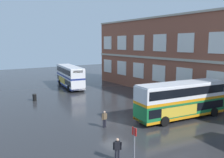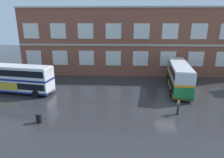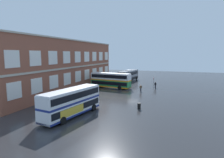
# 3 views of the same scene
# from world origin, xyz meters

# --- Properties ---
(ground_plane) EXTENTS (120.00, 120.00, 0.00)m
(ground_plane) POSITION_xyz_m (0.00, 2.00, 0.00)
(ground_plane) COLOR #2B2B2D
(brick_terminal_building) EXTENTS (45.54, 8.19, 12.68)m
(brick_terminal_building) POSITION_xyz_m (-2.07, 17.98, 6.20)
(brick_terminal_building) COLOR brown
(brick_terminal_building) RESTS_ON ground
(double_decker_near) EXTENTS (11.27, 4.33, 4.07)m
(double_decker_near) POSITION_xyz_m (-21.04, 4.45, 2.15)
(double_decker_near) COLOR silver
(double_decker_near) RESTS_ON ground
(double_decker_middle) EXTENTS (4.07, 11.25, 4.07)m
(double_decker_middle) POSITION_xyz_m (3.18, 6.97, 2.15)
(double_decker_middle) COLOR #197038
(double_decker_middle) RESTS_ON ground
(touring_coach) EXTENTS (12.23, 4.16, 3.80)m
(touring_coach) POSITION_xyz_m (17.61, 5.64, 1.91)
(touring_coach) COLOR gray
(touring_coach) RESTS_ON ground
(waiting_passenger) EXTENTS (0.44, 0.58, 1.70)m
(waiting_passenger) POSITION_xyz_m (6.95, -4.56, 0.93)
(waiting_passenger) COLOR black
(waiting_passenger) RESTS_ON ground
(second_passenger) EXTENTS (0.26, 0.63, 1.70)m
(second_passenger) POSITION_xyz_m (0.81, -1.72, 0.93)
(second_passenger) COLOR black
(second_passenger) RESTS_ON ground
(bus_stand_flag) EXTENTS (0.44, 0.10, 2.70)m
(bus_stand_flag) POSITION_xyz_m (8.06, -3.92, 1.64)
(bus_stand_flag) COLOR slate
(bus_stand_flag) RESTS_ON ground
(station_litter_bin) EXTENTS (0.60, 0.60, 1.03)m
(station_litter_bin) POSITION_xyz_m (-14.16, -4.30, 0.52)
(station_litter_bin) COLOR black
(station_litter_bin) RESTS_ON ground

